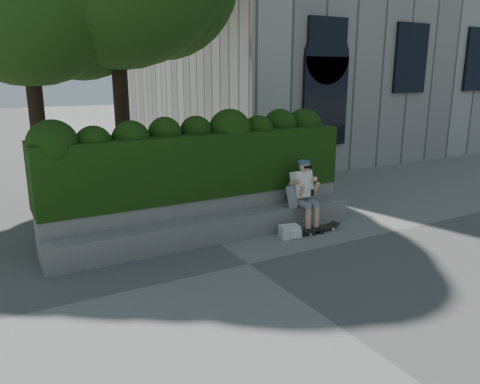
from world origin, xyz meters
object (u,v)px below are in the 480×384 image
skateboard (319,228)px  backpack_plaid (294,196)px  backpack_ground (289,231)px  person (304,192)px

skateboard → backpack_plaid: 0.81m
skateboard → backpack_ground: backpack_ground is taller
person → backpack_ground: 0.91m
skateboard → backpack_ground: 0.70m
person → backpack_plaid: (-0.17, 0.08, -0.08)m
backpack_ground → backpack_plaid: bearing=60.5°
person → backpack_plaid: person is taller
skateboard → backpack_ground: bearing=173.6°
person → backpack_ground: (-0.56, -0.34, -0.63)m
skateboard → backpack_ground: (-0.70, 0.03, 0.05)m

